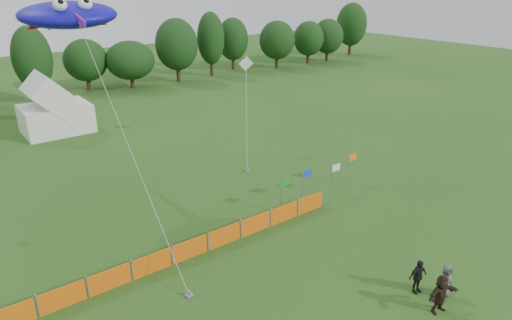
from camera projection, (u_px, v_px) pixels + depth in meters
treeline at (56, 60)px, 50.45m from camera, size 104.57×8.78×8.36m
tent_right at (55, 110)px, 39.74m from camera, size 5.63×4.51×3.98m
barrier_fence at (190, 249)px, 22.18m from camera, size 17.90×0.06×1.00m
flag_row at (319, 177)px, 28.07m from camera, size 6.73×0.53×2.04m
spectator_d at (418, 276)px, 19.68m from camera, size 1.00×0.58×1.59m
spectator_e at (446, 280)px, 19.47m from camera, size 0.76×0.50×1.53m
spectator_f at (441, 294)px, 18.48m from camera, size 1.65×0.74×1.72m
stingray_kite at (67, 15)px, 25.12m from camera, size 6.16×19.48×11.82m
small_kite_white at (246, 92)px, 34.21m from camera, size 3.94×4.78×7.18m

